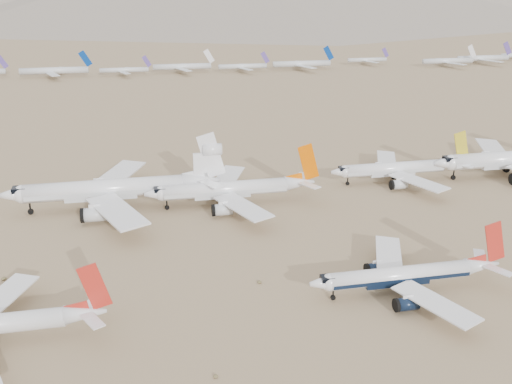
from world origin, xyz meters
TOP-DOWN VIEW (x-y plane):
  - ground at (0.00, 0.00)m, footprint 7000.00×7000.00m
  - main_airliner at (-0.61, 4.60)m, footprint 41.31×40.35m
  - row2_gold_tail at (28.43, 70.70)m, footprint 45.18×44.19m
  - row2_orange_tail at (-28.39, 61.45)m, footprint 48.70×47.64m
  - row2_white_trijet at (-61.08, 65.80)m, footprint 59.79×58.43m
  - distant_storage_row at (52.07, 321.72)m, footprint 669.96×59.31m

SIDE VIEW (x-z plane):
  - ground at x=0.00m, z-range 0.00..0.00m
  - main_airliner at x=-0.61m, z-range -3.28..11.30m
  - distant_storage_row at x=52.07m, z-range -3.26..12.09m
  - row2_gold_tail at x=28.43m, z-range -3.55..12.54m
  - row2_orange_tail at x=-28.39m, z-range -3.81..13.56m
  - row2_white_trijet at x=-61.08m, z-range -4.46..16.73m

